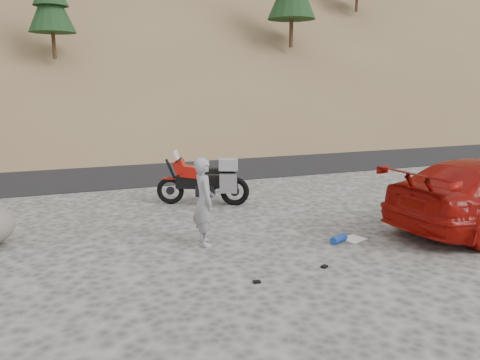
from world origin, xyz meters
name	(u,v)px	position (x,y,z in m)	size (l,w,h in m)	color
ground	(258,236)	(0.00, 0.00, 0.00)	(140.00, 140.00, 0.00)	#44413F
road	(171,166)	(0.00, 9.00, 0.00)	(120.00, 7.00, 0.05)	black
motorcycle	(207,181)	(-0.28, 2.90, 0.63)	(2.34, 1.27, 1.48)	black
man	(205,244)	(-1.19, -0.08, 0.00)	(0.65, 0.43, 1.78)	gray
gear_white_cloth	(354,239)	(1.82, -0.86, 0.01)	(0.44, 0.39, 0.01)	white
gear_blue_mat	(339,239)	(1.41, -0.93, 0.08)	(0.16, 0.16, 0.40)	navy
gear_funnel	(429,233)	(3.39, -1.29, 0.09)	(0.14, 0.14, 0.18)	#B5110C
gear_glove_a	(257,282)	(-0.90, -2.17, 0.02)	(0.12, 0.09, 0.03)	black
gear_glove_b	(324,267)	(0.47, -1.98, 0.02)	(0.12, 0.09, 0.04)	black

